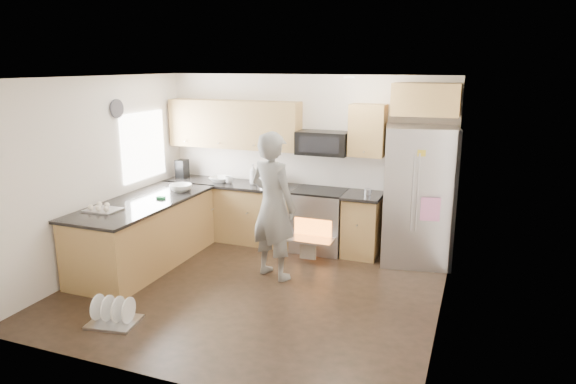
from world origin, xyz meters
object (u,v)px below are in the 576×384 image
at_px(stove_range, 320,206).
at_px(refrigerator, 418,196).
at_px(dish_rack, 114,316).
at_px(person, 273,206).

height_order(stove_range, refrigerator, refrigerator).
bearing_deg(stove_range, dish_rack, -114.95).
distance_m(stove_range, refrigerator, 1.45).
height_order(stove_range, person, person).
xyz_separation_m(refrigerator, dish_rack, (-2.82, -3.01, -0.88)).
height_order(person, dish_rack, person).
relative_size(stove_range, refrigerator, 0.92).
relative_size(refrigerator, person, 1.00).
height_order(refrigerator, dish_rack, refrigerator).
bearing_deg(refrigerator, stove_range, 170.30).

